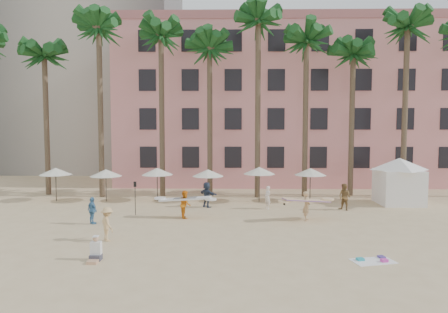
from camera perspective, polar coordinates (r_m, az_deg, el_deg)
ground at (r=19.34m, az=-1.40°, el=-13.20°), size 120.00×120.00×0.00m
pink_hotel at (r=44.95m, az=8.98°, el=6.91°), size 35.00×14.00×16.00m
palm_row at (r=34.22m, az=0.51°, el=16.27°), size 44.40×5.40×16.30m
umbrella_row at (r=31.37m, az=-5.96°, el=-2.19°), size 22.50×2.70×2.73m
cabana at (r=32.91m, az=23.71°, el=-2.68°), size 4.56×4.56×3.50m
beach_towel at (r=18.97m, az=20.62°, el=-13.71°), size 1.98×1.39×0.14m
carrier_yellow at (r=25.48m, az=11.70°, el=-6.69°), size 3.08×1.55×1.82m
carrier_white at (r=25.79m, az=-5.57°, el=-6.65°), size 3.34×1.03×1.76m
beachgoers at (r=26.12m, az=-1.34°, el=-6.63°), size 17.32×10.19×1.87m
paddle at (r=27.09m, az=-12.58°, el=-5.23°), size 0.18×0.04×2.23m
seated_man at (r=18.66m, az=-17.89°, el=-12.87°), size 0.47×0.82×1.07m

